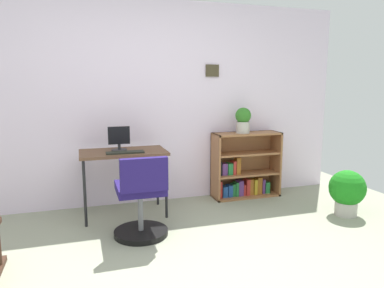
{
  "coord_description": "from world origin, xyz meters",
  "views": [
    {
      "loc": [
        -0.7,
        -2.15,
        1.43
      ],
      "look_at": [
        0.36,
        1.23,
        0.85
      ],
      "focal_mm": 33.33,
      "sensor_mm": 36.0,
      "label": 1
    }
  ],
  "objects": [
    {
      "name": "office_chair",
      "position": [
        -0.19,
        1.05,
        0.35
      ],
      "size": [
        0.52,
        0.55,
        0.81
      ],
      "color": "black",
      "rests_on": "ground_plane"
    },
    {
      "name": "bookshelf_low",
      "position": [
        1.29,
        1.95,
        0.37
      ],
      "size": [
        0.87,
        0.3,
        0.84
      ],
      "color": "#97613B",
      "rests_on": "ground_plane"
    },
    {
      "name": "keyboard",
      "position": [
        -0.27,
        1.57,
        0.73
      ],
      "size": [
        0.39,
        0.12,
        0.02
      ],
      "primitive_type": "cube",
      "color": "#262921",
      "rests_on": "desk"
    },
    {
      "name": "potted_plant_floor",
      "position": [
        2.07,
        0.96,
        0.28
      ],
      "size": [
        0.39,
        0.39,
        0.51
      ],
      "color": "#B7B2A8",
      "rests_on": "ground_plane"
    },
    {
      "name": "desk",
      "position": [
        -0.27,
        1.71,
        0.66
      ],
      "size": [
        0.93,
        0.53,
        0.73
      ],
      "color": "brown",
      "rests_on": "ground_plane"
    },
    {
      "name": "potted_plant_on_shelf",
      "position": [
        1.24,
        1.9,
        1.01
      ],
      "size": [
        0.2,
        0.2,
        0.32
      ],
      "color": "#B7B2A8",
      "rests_on": "bookshelf_low"
    },
    {
      "name": "monitor",
      "position": [
        -0.31,
        1.74,
        0.85
      ],
      "size": [
        0.23,
        0.17,
        0.27
      ],
      "color": "#262628",
      "rests_on": "desk"
    },
    {
      "name": "wall_back",
      "position": [
        0.0,
        2.15,
        1.22
      ],
      "size": [
        5.2,
        0.12,
        2.43
      ],
      "color": "silver",
      "rests_on": "ground_plane"
    }
  ]
}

